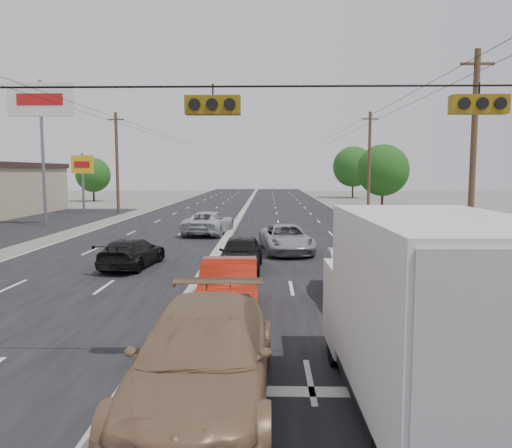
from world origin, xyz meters
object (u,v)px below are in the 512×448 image
object	(u,v)px
pole_sign_billboard	(41,109)
tree_right_far	(353,167)
pole_sign_far	(82,169)
queue_car_a	(241,253)
queue_car_e	(363,246)
queue_car_c	(286,239)
queue_car_b	(355,275)
utility_pole_right_b	(473,153)
queue_car_d	(483,277)
box_truck	(424,316)
red_sedan	(229,287)
tree_right_mid	(383,170)
utility_pole_right_c	(369,162)
tree_left_far	(93,175)
tan_sedan	(203,358)
utility_pole_left_c	(117,162)
oncoming_near	(132,253)
oncoming_far	(209,223)

from	to	relation	value
pole_sign_billboard	tree_right_far	bearing A→B (deg)	54.01
pole_sign_far	queue_car_a	distance (m)	33.76
pole_sign_far	queue_car_e	distance (m)	35.27
queue_car_a	queue_car_c	world-z (taller)	queue_car_a
queue_car_b	queue_car_e	world-z (taller)	queue_car_b
utility_pole_right_b	queue_car_d	size ratio (longest dim) A/B	1.87
box_truck	red_sedan	world-z (taller)	box_truck
tree_right_mid	queue_car_d	bearing A→B (deg)	-98.00
pole_sign_far	queue_car_c	world-z (taller)	pole_sign_far
tree_right_mid	queue_car_b	xyz separation A→B (m)	(-9.55, -38.35, -3.55)
utility_pole_right_c	tree_left_far	world-z (taller)	utility_pole_right_c
queue_car_c	queue_car_e	size ratio (longest dim) A/B	1.17
pole_sign_far	tan_sedan	size ratio (longest dim) A/B	0.99
queue_car_b	pole_sign_billboard	bearing A→B (deg)	134.49
queue_car_a	queue_car_c	size ratio (longest dim) A/B	0.84
utility_pole_right_b	tree_left_far	xyz separation A→B (m)	(-34.50, 45.00, -1.39)
queue_car_a	queue_car_e	size ratio (longest dim) A/B	0.98
queue_car_a	utility_pole_left_c	bearing A→B (deg)	117.13
utility_pole_left_c	queue_car_c	bearing A→B (deg)	-56.32
box_truck	oncoming_near	size ratio (longest dim) A/B	1.58
pole_sign_billboard	tree_right_far	distance (m)	52.05
tree_left_far	oncoming_far	xyz separation A→B (m)	(20.60, -36.57, -2.95)
utility_pole_right_c	oncoming_near	distance (m)	32.67
pole_sign_billboard	oncoming_far	xyz separation A→B (m)	(13.10, -4.57, -8.10)
pole_sign_billboard	queue_car_c	size ratio (longest dim) A/B	2.13
queue_car_b	queue_car_c	xyz separation A→B (m)	(-1.95, 9.34, -0.07)
oncoming_far	utility_pole_left_c	bearing A→B (deg)	-48.56
queue_car_b	queue_car_d	xyz separation A→B (m)	(4.15, -0.09, -0.01)
pole_sign_far	tree_right_far	distance (m)	43.87
red_sedan	tan_sedan	bearing A→B (deg)	-92.29
red_sedan	queue_car_a	world-z (taller)	red_sedan
pole_sign_billboard	red_sedan	size ratio (longest dim) A/B	2.32
queue_car_b	tree_left_far	bearing A→B (deg)	118.66
tree_right_mid	tree_left_far	bearing A→B (deg)	157.93
utility_pole_left_c	queue_car_c	size ratio (longest dim) A/B	1.94
utility_pole_right_c	queue_car_e	distance (m)	27.40
pole_sign_billboard	tree_right_far	world-z (taller)	pole_sign_billboard
tree_left_far	box_truck	size ratio (longest dim) A/B	0.87
red_sedan	queue_car_b	world-z (taller)	queue_car_b
queue_car_a	tan_sedan	bearing A→B (deg)	-88.71
pole_sign_far	oncoming_near	size ratio (longest dim) A/B	1.35
utility_pole_right_b	oncoming_far	bearing A→B (deg)	148.77
red_sedan	queue_car_a	bearing A→B (deg)	87.71
utility_pole_right_b	tree_right_far	world-z (taller)	utility_pole_right_b
box_truck	queue_car_a	bearing A→B (deg)	105.27
pole_sign_billboard	tan_sedan	bearing A→B (deg)	-61.32
tree_right_far	queue_car_e	size ratio (longest dim) A/B	1.86
utility_pole_right_c	tree_right_far	world-z (taller)	utility_pole_right_c
queue_car_a	utility_pole_right_b	bearing A→B (deg)	19.70
queue_car_c	oncoming_far	bearing A→B (deg)	116.31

